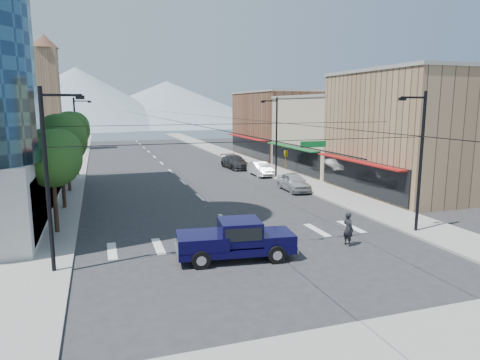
{
  "coord_description": "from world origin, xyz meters",
  "views": [
    {
      "loc": [
        -8.4,
        -22.72,
        8.14
      ],
      "look_at": [
        0.83,
        5.09,
        3.0
      ],
      "focal_mm": 32.0,
      "sensor_mm": 36.0,
      "label": 1
    }
  ],
  "objects_px": {
    "pickup_truck": "(235,239)",
    "pedestrian": "(348,229)",
    "parked_car_near": "(294,182)",
    "parked_car_far": "(235,162)",
    "parked_car_mid": "(260,169)"
  },
  "relations": [
    {
      "from": "parked_car_far",
      "to": "parked_car_near",
      "type": "bearing_deg",
      "value": -91.19
    },
    {
      "from": "pedestrian",
      "to": "parked_car_mid",
      "type": "height_order",
      "value": "pedestrian"
    },
    {
      "from": "parked_car_near",
      "to": "parked_car_mid",
      "type": "bearing_deg",
      "value": 91.54
    },
    {
      "from": "pedestrian",
      "to": "parked_car_mid",
      "type": "bearing_deg",
      "value": -21.41
    },
    {
      "from": "pickup_truck",
      "to": "pedestrian",
      "type": "distance_m",
      "value": 6.98
    },
    {
      "from": "pickup_truck",
      "to": "pedestrian",
      "type": "bearing_deg",
      "value": 7.55
    },
    {
      "from": "parked_car_mid",
      "to": "parked_car_far",
      "type": "relative_size",
      "value": 0.83
    },
    {
      "from": "parked_car_near",
      "to": "pickup_truck",
      "type": "bearing_deg",
      "value": -122.18
    },
    {
      "from": "pickup_truck",
      "to": "parked_car_far",
      "type": "xyz_separation_m",
      "value": [
        10.11,
        31.66,
        -0.27
      ]
    },
    {
      "from": "pedestrian",
      "to": "parked_car_near",
      "type": "relative_size",
      "value": 0.4
    },
    {
      "from": "pickup_truck",
      "to": "pedestrian",
      "type": "height_order",
      "value": "pickup_truck"
    },
    {
      "from": "pickup_truck",
      "to": "parked_car_near",
      "type": "relative_size",
      "value": 1.32
    },
    {
      "from": "pickup_truck",
      "to": "parked_car_mid",
      "type": "distance_m",
      "value": 27.64
    },
    {
      "from": "parked_car_mid",
      "to": "parked_car_near",
      "type": "bearing_deg",
      "value": -90.98
    },
    {
      "from": "pedestrian",
      "to": "pickup_truck",
      "type": "bearing_deg",
      "value": 78.55
    }
  ]
}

